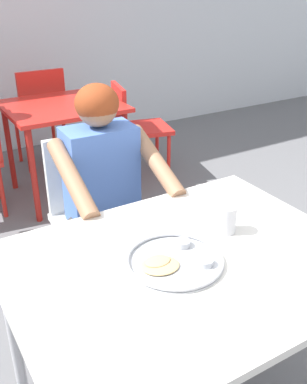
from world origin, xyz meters
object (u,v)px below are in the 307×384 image
at_px(table_background_red, 63,117).
at_px(chair_red_right, 134,124).
at_px(thali_tray, 175,260).
at_px(chair_red_far, 41,112).
at_px(table_foreground, 187,276).
at_px(diner_foreground, 109,187).
at_px(chair_foreground, 93,205).
at_px(drinking_cup, 226,218).

height_order(table_background_red, chair_red_right, chair_red_right).
xyz_separation_m(thali_tray, chair_red_far, (0.41, 2.76, -0.23)).
height_order(table_background_red, chair_red_far, chair_red_far).
bearing_deg(chair_red_right, table_foreground, -114.16).
xyz_separation_m(table_foreground, chair_red_right, (0.96, 2.15, -0.19)).
relative_size(thali_tray, diner_foreground, 0.28).
relative_size(chair_foreground, chair_red_right, 1.07).
relative_size(chair_foreground, diner_foreground, 0.73).
relative_size(chair_foreground, table_background_red, 1.03).
bearing_deg(chair_red_far, drinking_cup, -92.81).
height_order(thali_tray, diner_foreground, diner_foreground).
height_order(drinking_cup, chair_red_right, drinking_cup).
xyz_separation_m(diner_foreground, chair_red_right, (0.91, 1.43, -0.23)).
height_order(thali_tray, chair_red_far, chair_red_far).
xyz_separation_m(table_foreground, thali_tray, (-0.05, 0.01, 0.08)).
distance_m(drinking_cup, diner_foreground, 0.68).
bearing_deg(diner_foreground, table_background_red, 78.32).
xyz_separation_m(table_foreground, diner_foreground, (0.05, 0.73, 0.03)).
relative_size(table_background_red, chair_red_right, 1.04).
bearing_deg(drinking_cup, thali_tray, -165.52).
relative_size(chair_foreground, chair_red_far, 0.96).
bearing_deg(table_background_red, diner_foreground, -101.68).
bearing_deg(chair_foreground, thali_tray, -96.37).
xyz_separation_m(thali_tray, chair_red_right, (1.01, 2.14, -0.27)).
relative_size(drinking_cup, diner_foreground, 0.09).
relative_size(drinking_cup, chair_foreground, 0.12).
bearing_deg(diner_foreground, chair_red_right, 57.39).
distance_m(table_background_red, chair_red_right, 0.64).
distance_m(table_foreground, chair_foreground, 0.97).
height_order(thali_tray, table_background_red, thali_tray).
relative_size(table_foreground, table_background_red, 1.43).
bearing_deg(table_background_red, thali_tray, -100.41).
bearing_deg(drinking_cup, chair_red_far, 87.19).
bearing_deg(drinking_cup, chair_foreground, 101.22).
xyz_separation_m(chair_foreground, diner_foreground, (-0.01, -0.23, 0.21)).
height_order(chair_foreground, diner_foreground, diner_foreground).
distance_m(table_background_red, chair_red_far, 0.65).
distance_m(chair_foreground, chair_red_right, 1.50).
height_order(table_foreground, thali_tray, thali_tray).
height_order(diner_foreground, table_background_red, diner_foreground).
height_order(chair_foreground, chair_red_right, chair_foreground).
bearing_deg(table_foreground, chair_red_right, 65.84).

